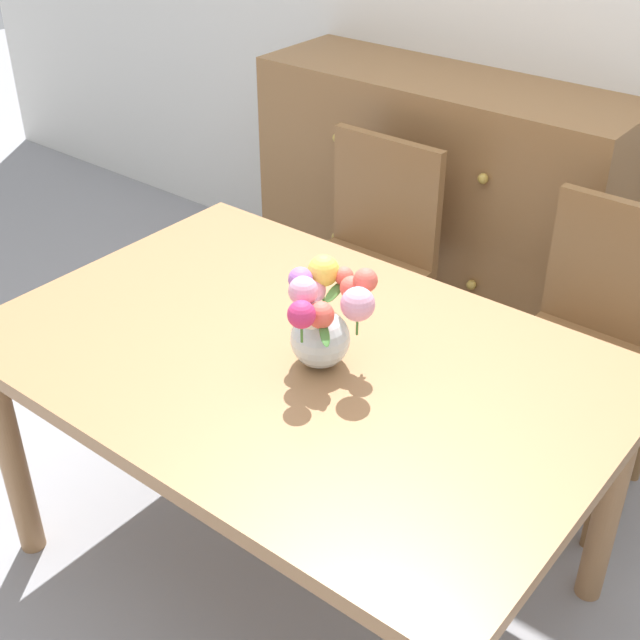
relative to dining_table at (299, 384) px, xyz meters
The scene contains 6 objects.
ground_plane 0.65m from the dining_table, ahead, with size 12.00×12.00×0.00m, color #939399.
dining_table is the anchor object (origin of this frame).
chair_left 0.95m from the dining_table, 115.91° to the left, with size 0.42×0.42×0.90m.
chair_right 0.95m from the dining_table, 64.09° to the left, with size 0.42×0.42×0.90m.
dresser 1.41m from the dining_table, 107.90° to the left, with size 1.40×0.47×1.00m.
flower_vase 0.23m from the dining_table, ahead, with size 0.23×0.24×0.24m.
Camera 1 is at (1.08, -1.27, 1.88)m, focal length 48.03 mm.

